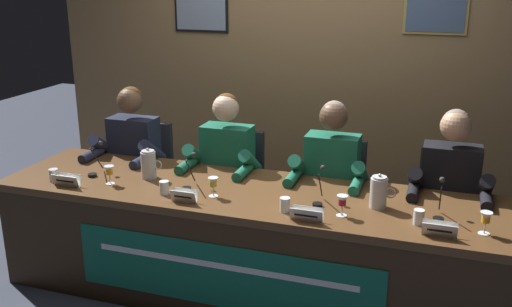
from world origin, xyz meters
TOP-DOWN VIEW (x-y plane):
  - ground_plane at (0.00, 0.00)m, footprint 12.00×12.00m
  - wall_back_panelled at (-0.00, 1.42)m, footprint 4.57×0.14m
  - conference_table at (-0.00, -0.11)m, footprint 3.37×0.85m
  - chair_far_left at (-1.15, 0.61)m, footprint 0.44×0.45m
  - panelist_far_left at (-1.15, 0.41)m, footprint 0.51×0.48m
  - nameplate_far_left at (-1.19, -0.30)m, footprint 0.19×0.06m
  - juice_glass_far_left at (-0.94, -0.18)m, footprint 0.06×0.06m
  - water_cup_far_left at (-1.32, -0.25)m, footprint 0.06×0.06m
  - microphone_far_left at (-1.14, -0.05)m, footprint 0.06×0.17m
  - chair_center_left at (-0.38, 0.61)m, footprint 0.44×0.45m
  - panelist_center_left at (-0.38, 0.41)m, footprint 0.51×0.48m
  - nameplate_center_left at (-0.35, -0.31)m, footprint 0.16×0.06m
  - juice_glass_center_left at (-0.22, -0.17)m, footprint 0.06×0.06m
  - water_cup_center_left at (-0.52, -0.23)m, footprint 0.06×0.06m
  - microphone_center_left at (-0.42, -0.08)m, footprint 0.06×0.17m
  - chair_center_right at (0.38, 0.61)m, footprint 0.44×0.45m
  - panelist_center_right at (0.38, 0.41)m, footprint 0.51×0.48m
  - nameplate_center_right at (0.41, -0.34)m, footprint 0.19×0.06m
  - juice_glass_center_right at (0.58, -0.21)m, footprint 0.06×0.06m
  - water_cup_center_right at (0.26, -0.25)m, footprint 0.06×0.06m
  - microphone_center_right at (0.42, -0.07)m, footprint 0.06×0.17m
  - chair_far_right at (1.15, 0.61)m, footprint 0.44×0.45m
  - panelist_far_right at (1.15, 0.41)m, footprint 0.51×0.48m
  - nameplate_far_right at (1.11, -0.31)m, footprint 0.18×0.06m
  - juice_glass_far_right at (1.34, -0.20)m, footprint 0.06×0.06m
  - water_cup_far_right at (1.00, -0.18)m, footprint 0.06×0.06m
  - microphone_far_right at (1.10, -0.06)m, footprint 0.06×0.17m
  - water_pitcher_left_side at (-0.76, 0.01)m, footprint 0.15×0.10m
  - water_pitcher_right_side at (0.76, -0.01)m, footprint 0.15×0.10m

SIDE VIEW (x-z plane):
  - ground_plane at x=0.00m, z-range 0.00..0.00m
  - chair_far_left at x=-1.15m, z-range -0.01..0.90m
  - chair_center_left at x=-0.38m, z-range -0.01..0.90m
  - chair_center_right at x=0.38m, z-range -0.01..0.90m
  - chair_far_right at x=1.15m, z-range -0.01..0.90m
  - conference_table at x=0.00m, z-range 0.14..0.87m
  - panelist_far_left at x=-1.15m, z-range 0.10..1.34m
  - panelist_center_left at x=-0.38m, z-range 0.10..1.34m
  - panelist_center_right at x=0.38m, z-range 0.10..1.34m
  - panelist_far_right at x=1.15m, z-range 0.10..1.34m
  - water_cup_far_left at x=-1.32m, z-range 0.73..0.81m
  - water_cup_center_left at x=-0.52m, z-range 0.73..0.81m
  - water_cup_center_right at x=0.26m, z-range 0.73..0.81m
  - water_cup_far_right at x=1.00m, z-range 0.73..0.81m
  - nameplate_far_left at x=-1.19m, z-range 0.73..0.81m
  - nameplate_center_left at x=-0.35m, z-range 0.73..0.81m
  - nameplate_center_right at x=0.41m, z-range 0.73..0.81m
  - nameplate_far_right at x=1.11m, z-range 0.73..0.81m
  - microphone_far_left at x=-1.14m, z-range 0.70..0.91m
  - microphone_center_left at x=-0.42m, z-range 0.70..0.91m
  - microphone_center_right at x=0.42m, z-range 0.70..0.91m
  - microphone_far_right at x=1.10m, z-range 0.70..0.91m
  - juice_glass_far_left at x=-0.94m, z-range 0.76..0.88m
  - juice_glass_center_left at x=-0.22m, z-range 0.76..0.88m
  - juice_glass_center_right at x=0.58m, z-range 0.76..0.88m
  - juice_glass_far_right at x=1.34m, z-range 0.76..0.88m
  - water_pitcher_left_side at x=-0.76m, z-range 0.72..0.93m
  - water_pitcher_right_side at x=0.76m, z-range 0.72..0.93m
  - wall_back_panelled at x=0.00m, z-range 0.00..2.60m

